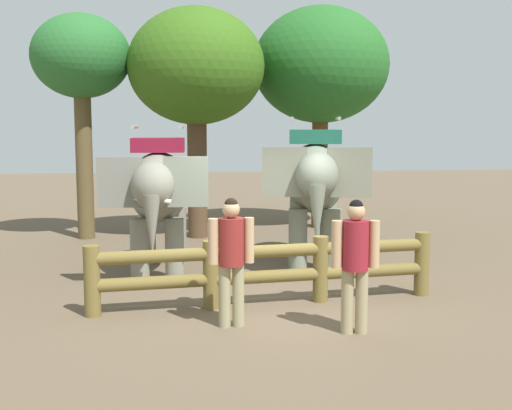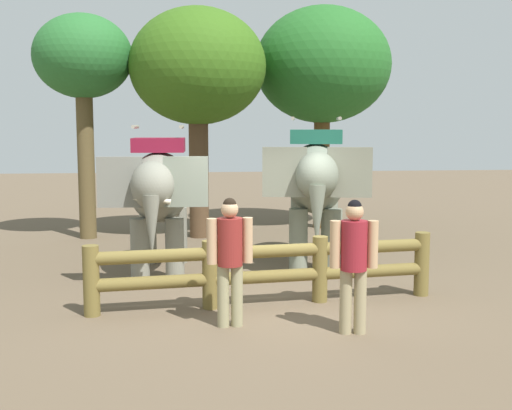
{
  "view_description": "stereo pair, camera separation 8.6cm",
  "coord_description": "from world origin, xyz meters",
  "px_view_note": "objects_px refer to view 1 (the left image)",
  "views": [
    {
      "loc": [
        -1.32,
        -9.73,
        2.76
      ],
      "look_at": [
        0.0,
        1.45,
        1.4
      ],
      "focal_mm": 45.32,
      "sensor_mm": 36.0,
      "label": 1
    },
    {
      "loc": [
        -1.23,
        -9.74,
        2.76
      ],
      "look_at": [
        0.0,
        1.45,
        1.4
      ],
      "focal_mm": 45.32,
      "sensor_mm": 36.0,
      "label": 2
    }
  ],
  "objects_px": {
    "log_fence": "(267,267)",
    "elephant_center": "(315,182)",
    "tourist_man_in_blue": "(355,257)",
    "elephant_near_left": "(158,191)",
    "tree_back_center": "(81,62)",
    "tree_far_left": "(196,69)",
    "tourist_woman_in_black": "(231,253)",
    "tree_far_right": "(321,66)"
  },
  "relations": [
    {
      "from": "log_fence",
      "to": "elephant_center",
      "type": "xyz_separation_m",
      "value": [
        1.36,
        2.91,
        1.06
      ]
    },
    {
      "from": "tourist_man_in_blue",
      "to": "elephant_near_left",
      "type": "bearing_deg",
      "value": 124.7
    },
    {
      "from": "elephant_near_left",
      "to": "log_fence",
      "type": "bearing_deg",
      "value": -54.19
    },
    {
      "from": "elephant_near_left",
      "to": "tree_back_center",
      "type": "distance_m",
      "value": 5.36
    },
    {
      "from": "elephant_near_left",
      "to": "tourist_man_in_blue",
      "type": "relative_size",
      "value": 1.8
    },
    {
      "from": "tree_far_left",
      "to": "elephant_center",
      "type": "bearing_deg",
      "value": -57.28
    },
    {
      "from": "tourist_woman_in_black",
      "to": "tree_far_left",
      "type": "bearing_deg",
      "value": 91.96
    },
    {
      "from": "elephant_center",
      "to": "tourist_man_in_blue",
      "type": "distance_m",
      "value": 4.49
    },
    {
      "from": "elephant_near_left",
      "to": "tree_far_left",
      "type": "xyz_separation_m",
      "value": [
        0.84,
        4.02,
        2.61
      ]
    },
    {
      "from": "tourist_woman_in_black",
      "to": "tourist_man_in_blue",
      "type": "height_order",
      "value": "tourist_man_in_blue"
    },
    {
      "from": "elephant_near_left",
      "to": "tree_far_left",
      "type": "distance_m",
      "value": 4.87
    },
    {
      "from": "tree_back_center",
      "to": "tourist_man_in_blue",
      "type": "bearing_deg",
      "value": -60.12
    },
    {
      "from": "tree_far_left",
      "to": "tree_back_center",
      "type": "height_order",
      "value": "tree_far_left"
    },
    {
      "from": "log_fence",
      "to": "tree_far_right",
      "type": "distance_m",
      "value": 8.87
    },
    {
      "from": "tourist_man_in_blue",
      "to": "tree_far_right",
      "type": "relative_size",
      "value": 0.3
    },
    {
      "from": "elephant_center",
      "to": "tree_far_left",
      "type": "bearing_deg",
      "value": 122.72
    },
    {
      "from": "tourist_man_in_blue",
      "to": "log_fence",
      "type": "bearing_deg",
      "value": 122.88
    },
    {
      "from": "tree_far_right",
      "to": "elephant_center",
      "type": "bearing_deg",
      "value": -103.45
    },
    {
      "from": "elephant_center",
      "to": "tourist_woman_in_black",
      "type": "height_order",
      "value": "elephant_center"
    },
    {
      "from": "log_fence",
      "to": "tourist_woman_in_black",
      "type": "height_order",
      "value": "tourist_woman_in_black"
    },
    {
      "from": "elephant_near_left",
      "to": "tree_far_right",
      "type": "bearing_deg",
      "value": 51.16
    },
    {
      "from": "tourist_woman_in_black",
      "to": "tourist_man_in_blue",
      "type": "bearing_deg",
      "value": -16.87
    },
    {
      "from": "tree_back_center",
      "to": "tree_far_right",
      "type": "height_order",
      "value": "tree_far_right"
    },
    {
      "from": "elephant_near_left",
      "to": "elephant_center",
      "type": "xyz_separation_m",
      "value": [
        3.09,
        0.52,
        0.09
      ]
    },
    {
      "from": "tourist_man_in_blue",
      "to": "tree_far_left",
      "type": "bearing_deg",
      "value": 103.27
    },
    {
      "from": "tourist_man_in_blue",
      "to": "elephant_center",
      "type": "bearing_deg",
      "value": 85.1
    },
    {
      "from": "log_fence",
      "to": "tourist_woman_in_black",
      "type": "relative_size",
      "value": 3.04
    },
    {
      "from": "elephant_center",
      "to": "tourist_woman_in_black",
      "type": "relative_size",
      "value": 1.95
    },
    {
      "from": "log_fence",
      "to": "tourist_man_in_blue",
      "type": "xyz_separation_m",
      "value": [
        0.98,
        -1.52,
        0.44
      ]
    },
    {
      "from": "elephant_center",
      "to": "tourist_woman_in_black",
      "type": "bearing_deg",
      "value": -116.86
    },
    {
      "from": "tree_far_left",
      "to": "tree_back_center",
      "type": "xyz_separation_m",
      "value": [
        -2.77,
        0.14,
        0.15
      ]
    },
    {
      "from": "elephant_near_left",
      "to": "tourist_man_in_blue",
      "type": "height_order",
      "value": "elephant_near_left"
    },
    {
      "from": "elephant_center",
      "to": "tree_far_left",
      "type": "xyz_separation_m",
      "value": [
        -2.25,
        3.5,
        2.52
      ]
    },
    {
      "from": "log_fence",
      "to": "elephant_near_left",
      "type": "bearing_deg",
      "value": 125.81
    },
    {
      "from": "elephant_near_left",
      "to": "tree_back_center",
      "type": "bearing_deg",
      "value": 114.89
    },
    {
      "from": "tree_far_left",
      "to": "elephant_near_left",
      "type": "bearing_deg",
      "value": -101.76
    },
    {
      "from": "tourist_woman_in_black",
      "to": "tourist_man_in_blue",
      "type": "distance_m",
      "value": 1.69
    },
    {
      "from": "tourist_woman_in_black",
      "to": "tree_far_right",
      "type": "relative_size",
      "value": 0.3
    },
    {
      "from": "tree_far_left",
      "to": "tree_back_center",
      "type": "relative_size",
      "value": 1.03
    },
    {
      "from": "tourist_woman_in_black",
      "to": "tree_far_left",
      "type": "height_order",
      "value": "tree_far_left"
    },
    {
      "from": "tree_far_right",
      "to": "tree_back_center",
      "type": "bearing_deg",
      "value": -170.12
    },
    {
      "from": "tree_back_center",
      "to": "tourist_woman_in_black",
      "type": "bearing_deg",
      "value": -68.26
    }
  ]
}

